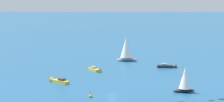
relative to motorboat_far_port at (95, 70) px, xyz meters
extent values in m
plane|color=#1E517A|center=(-43.38, 1.74, -0.64)|extent=(2000.00, 2000.00, 0.00)
cube|color=gold|center=(1.05, 0.44, -0.11)|extent=(6.91, 4.48, 1.06)
cone|color=gold|center=(-2.68, -1.11, -0.11)|extent=(2.37, 2.60, 2.11)
cube|color=gray|center=(1.51, 0.63, 0.81)|extent=(2.78, 2.45, 0.79)
cube|color=black|center=(2.25, -32.55, -0.07)|extent=(4.06, 7.47, 1.14)
cone|color=black|center=(1.11, -36.76, -0.07)|extent=(2.68, 2.35, 2.28)
cube|color=gray|center=(2.39, -32.04, 0.92)|extent=(2.41, 2.88, 0.85)
cube|color=gold|center=(-22.17, 16.69, -0.07)|extent=(7.05, 6.12, 1.14)
cone|color=gold|center=(-18.70, 19.32, -0.07)|extent=(2.83, 2.92, 2.28)
cube|color=#38383D|center=(-22.59, 16.36, 0.93)|extent=(3.09, 2.96, 0.85)
ellipsoid|color=#9E9993|center=(25.20, -20.45, 0.08)|extent=(4.75, 10.71, 1.45)
cylinder|color=#B2B2B7|center=(25.06, -21.21, 6.76)|extent=(0.14, 0.14, 11.91)
cone|color=white|center=(25.30, -19.94, 6.17)|extent=(6.64, 6.64, 10.12)
ellipsoid|color=black|center=(-44.97, -22.55, -0.11)|extent=(2.64, 7.67, 1.06)
cylinder|color=#B2B2B7|center=(-44.93, -21.99, 4.75)|extent=(0.14, 0.14, 8.67)
cone|color=white|center=(-45.00, -22.93, 4.32)|extent=(4.43, 4.43, 7.37)
sphere|color=orange|center=(-45.56, 9.16, -0.26)|extent=(1.10, 1.10, 1.10)
cylinder|color=black|center=(-45.56, 9.16, 0.79)|extent=(0.08, 0.08, 1.00)
camera|label=1|loc=(-167.69, 27.87, 30.23)|focal=63.84mm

